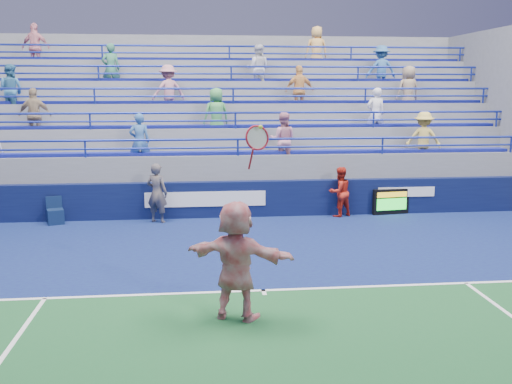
{
  "coord_description": "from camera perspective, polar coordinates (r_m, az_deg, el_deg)",
  "views": [
    {
      "loc": [
        -1.22,
        -10.42,
        3.89
      ],
      "look_at": [
        0.12,
        2.5,
        1.5
      ],
      "focal_mm": 40.0,
      "sensor_mm": 36.0,
      "label": 1
    }
  ],
  "objects": [
    {
      "name": "bleacher_stand",
      "position": [
        20.86,
        -2.53,
        3.97
      ],
      "size": [
        18.0,
        5.62,
        6.13
      ],
      "color": "slate",
      "rests_on": "ground"
    },
    {
      "name": "sponsor_wall",
      "position": [
        17.29,
        -1.74,
        -0.71
      ],
      "size": [
        18.0,
        0.32,
        1.1
      ],
      "color": "#091036",
      "rests_on": "ground"
    },
    {
      "name": "ball_girl",
      "position": [
        17.47,
        8.37,
        0.0
      ],
      "size": [
        0.91,
        0.82,
        1.53
      ],
      "primitive_type": "imported",
      "rotation": [
        0.0,
        0.0,
        3.54
      ],
      "color": "red",
      "rests_on": "ground"
    },
    {
      "name": "serve_speed_board",
      "position": [
        18.1,
        13.33,
        -0.96
      ],
      "size": [
        1.17,
        0.28,
        0.8
      ],
      "color": "black",
      "rests_on": "ground"
    },
    {
      "name": "ground",
      "position": [
        11.2,
        0.74,
        -9.92
      ],
      "size": [
        120.0,
        120.0,
        0.0
      ],
      "primitive_type": "plane",
      "color": "#333538"
    },
    {
      "name": "judge_chair",
      "position": [
        17.41,
        -19.41,
        -2.23
      ],
      "size": [
        0.56,
        0.58,
        0.79
      ],
      "color": "#0C1B3B",
      "rests_on": "ground"
    },
    {
      "name": "tennis_player",
      "position": [
        9.63,
        -1.97,
        -6.83
      ],
      "size": [
        1.99,
        1.33,
        3.3
      ],
      "color": "white",
      "rests_on": "ground"
    },
    {
      "name": "line_judge",
      "position": [
        16.73,
        -9.87,
        -0.11
      ],
      "size": [
        0.76,
        0.65,
        1.75
      ],
      "primitive_type": "imported",
      "rotation": [
        0.0,
        0.0,
        2.71
      ],
      "color": "#151D3A",
      "rests_on": "ground"
    }
  ]
}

